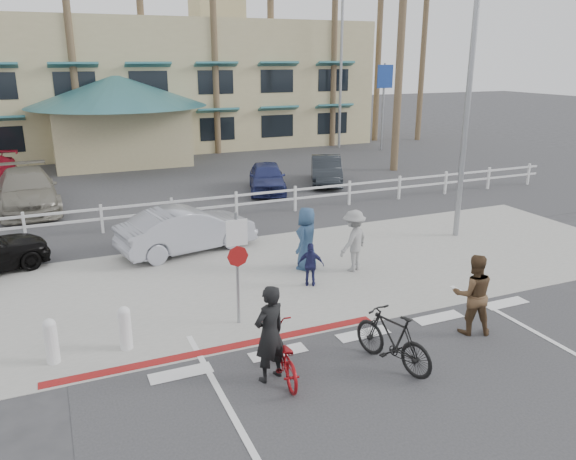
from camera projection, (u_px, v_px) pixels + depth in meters
name	position (u px, v px, depth m)	size (l,w,h in m)	color
ground	(378.00, 347.00, 11.64)	(140.00, 140.00, 0.00)	#333335
bike_path	(439.00, 398.00, 9.89)	(12.00, 16.00, 0.01)	#333335
sidewalk_plaza	(291.00, 273.00, 15.59)	(22.00, 7.00, 0.01)	gray
cross_street	(244.00, 234.00, 19.10)	(40.00, 5.00, 0.01)	#333335
parking_lot	(181.00, 180.00, 27.43)	(50.00, 16.00, 0.01)	#333335
curb_red	(222.00, 349.00, 11.56)	(7.00, 0.25, 0.02)	maroon
rail_fence	(239.00, 205.00, 20.90)	(29.40, 0.16, 1.00)	silver
building	(161.00, 59.00, 37.92)	(28.00, 16.00, 11.30)	#C0B384
sign_post	(237.00, 263.00, 12.27)	(0.50, 0.10, 2.90)	gray
bollard_0	(125.00, 328.00, 11.44)	(0.26, 0.26, 0.95)	silver
bollard_1	(51.00, 341.00, 10.91)	(0.26, 0.26, 0.95)	silver
streetlight_0	(468.00, 99.00, 17.60)	(0.60, 2.00, 9.00)	gray
streetlight_1	(341.00, 73.00, 35.84)	(0.60, 2.00, 9.50)	gray
info_sign	(383.00, 106.00, 35.41)	(1.20, 0.16, 5.60)	navy
palm_3	(69.00, 33.00, 29.99)	(4.00, 4.00, 14.00)	#204F1E
palm_4	(141.00, 25.00, 32.23)	(4.00, 4.00, 15.00)	#204F1E
palm_5	(214.00, 44.00, 33.17)	(4.00, 4.00, 13.00)	#204F1E
palm_6	(271.00, 11.00, 34.97)	(4.00, 4.00, 17.00)	#204F1E
palm_7	(334.00, 37.00, 36.05)	(4.00, 4.00, 14.00)	#204F1E
palm_8	(379.00, 30.00, 38.29)	(4.00, 4.00, 15.00)	#204F1E
palm_9	(424.00, 46.00, 38.85)	(4.00, 4.00, 13.00)	#204F1E
palm_11	(401.00, 31.00, 27.78)	(4.00, 4.00, 14.00)	#204F1E
bike_red	(282.00, 353.00, 10.46)	(0.64, 1.82, 0.96)	maroon
rider_red	(270.00, 334.00, 10.22)	(0.68, 0.45, 1.88)	black
bike_black	(393.00, 339.00, 10.79)	(0.54, 1.90, 1.14)	black
rider_black	(473.00, 294.00, 12.02)	(0.87, 0.68, 1.80)	brown
pedestrian_a	(354.00, 241.00, 15.57)	(1.13, 0.65, 1.76)	gray
pedestrian_child	(311.00, 265.00, 14.59)	(0.69, 0.29, 1.18)	#1F2150
pedestrian_b	(307.00, 239.00, 15.70)	(0.88, 0.57, 1.80)	navy
car_white_sedan	(187.00, 230.00, 17.21)	(1.47, 4.22, 1.39)	#9295A0
lot_car_1	(27.00, 190.00, 21.91)	(2.18, 5.36, 1.56)	slate
lot_car_2	(267.00, 177.00, 24.88)	(1.54, 3.84, 1.31)	navy
lot_car_3	(326.00, 170.00, 26.51)	(1.36, 3.90, 1.29)	black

